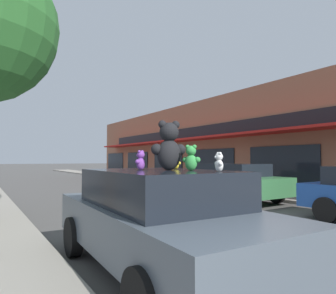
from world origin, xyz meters
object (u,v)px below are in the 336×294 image
at_px(plush_art_car, 159,217).
at_px(teddy_bear_green, 191,158).
at_px(parked_car_far_center, 233,181).
at_px(teddy_bear_purple, 141,160).
at_px(teddy_bear_orange, 172,162).
at_px(teddy_bear_giant, 169,146).
at_px(teddy_bear_white, 219,162).
at_px(teddy_bear_yellow, 176,162).

height_order(plush_art_car, teddy_bear_green, teddy_bear_green).
height_order(teddy_bear_green, parked_car_far_center, teddy_bear_green).
xyz_separation_m(teddy_bear_purple, teddy_bear_green, (0.49, -0.66, 0.04)).
bearing_deg(teddy_bear_purple, teddy_bear_orange, 165.98).
height_order(teddy_bear_giant, teddy_bear_white, teddy_bear_giant).
xyz_separation_m(plush_art_car, parked_car_far_center, (6.64, 5.08, 0.01)).
xyz_separation_m(teddy_bear_giant, teddy_bear_orange, (0.43, 0.55, -0.25)).
bearing_deg(teddy_bear_yellow, teddy_bear_orange, -40.92).
relative_size(teddy_bear_purple, teddy_bear_yellow, 1.28).
xyz_separation_m(teddy_bear_giant, teddy_bear_yellow, (0.38, 0.37, -0.25)).
relative_size(teddy_bear_white, parked_car_far_center, 0.06).
xyz_separation_m(teddy_bear_white, teddy_bear_orange, (0.18, 1.41, -0.01)).
distance_m(plush_art_car, teddy_bear_green, 1.05).
height_order(teddy_bear_yellow, teddy_bear_green, teddy_bear_green).
height_order(teddy_bear_white, teddy_bear_yellow, teddy_bear_white).
distance_m(teddy_bear_giant, parked_car_far_center, 8.38).
xyz_separation_m(teddy_bear_yellow, parked_car_far_center, (6.13, 4.79, -0.83)).
bearing_deg(teddy_bear_giant, teddy_bear_yellow, -120.82).
xyz_separation_m(plush_art_car, teddy_bear_giant, (0.13, -0.08, 1.09)).
bearing_deg(parked_car_far_center, teddy_bear_yellow, -141.99).
bearing_deg(teddy_bear_orange, teddy_bear_purple, -33.78).
height_order(teddy_bear_yellow, parked_car_far_center, teddy_bear_yellow).
bearing_deg(teddy_bear_white, teddy_bear_giant, -143.13).
bearing_deg(parked_car_far_center, teddy_bear_purple, -144.73).
height_order(teddy_bear_white, teddy_bear_green, teddy_bear_green).
bearing_deg(teddy_bear_green, teddy_bear_purple, 3.44).
height_order(teddy_bear_purple, teddy_bear_green, teddy_bear_green).
bearing_deg(teddy_bear_orange, teddy_bear_white, 32.32).
bearing_deg(teddy_bear_giant, teddy_bear_purple, -29.86).
xyz_separation_m(teddy_bear_orange, parked_car_far_center, (6.09, 4.61, -0.84)).
xyz_separation_m(teddy_bear_giant, teddy_bear_green, (0.17, -0.34, -0.18)).
bearing_deg(teddy_bear_yellow, teddy_bear_giant, 107.05).
bearing_deg(plush_art_car, teddy_bear_white, -66.33).
bearing_deg(plush_art_car, teddy_bear_yellow, 31.37).
bearing_deg(teddy_bear_green, teddy_bear_yellow, -49.81).
relative_size(plush_art_car, teddy_bear_white, 17.50).
xyz_separation_m(teddy_bear_white, teddy_bear_green, (-0.07, 0.53, 0.06)).
bearing_deg(teddy_bear_purple, teddy_bear_white, 84.89).
bearing_deg(teddy_bear_yellow, parked_car_far_center, -78.91).
xyz_separation_m(teddy_bear_purple, teddy_bear_yellow, (0.70, 0.04, -0.03)).
height_order(plush_art_car, teddy_bear_giant, teddy_bear_giant).
xyz_separation_m(teddy_bear_giant, teddy_bear_white, (0.24, -0.87, -0.24)).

